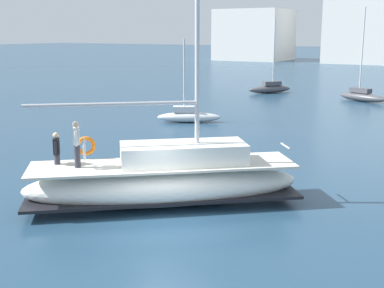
% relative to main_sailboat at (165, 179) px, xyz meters
% --- Properties ---
extents(ground_plane, '(400.00, 400.00, 0.00)m').
position_rel_main_sailboat_xyz_m(ground_plane, '(1.27, -1.93, -0.91)').
color(ground_plane, navy).
extents(main_sailboat, '(8.92, 7.98, 13.15)m').
position_rel_main_sailboat_xyz_m(main_sailboat, '(0.00, 0.00, 0.00)').
color(main_sailboat, white).
rests_on(main_sailboat, ground).
extents(moored_sloop_far, '(3.69, 4.34, 7.32)m').
position_rel_main_sailboat_xyz_m(moored_sloop_far, '(-9.32, 33.17, -0.39)').
color(moored_sloop_far, '#4C4C51').
rests_on(moored_sloop_far, ground).
extents(moored_catamaran, '(4.19, 3.01, 5.51)m').
position_rel_main_sailboat_xyz_m(moored_catamaran, '(-7.78, 14.70, -0.44)').
color(moored_catamaran, silver).
rests_on(moored_catamaran, ground).
extents(moored_cutter_left, '(4.69, 2.93, 8.02)m').
position_rel_main_sailboat_xyz_m(moored_cutter_left, '(-0.03, 31.35, -0.37)').
color(moored_cutter_left, '#4C4C51').
rests_on(moored_cutter_left, ground).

